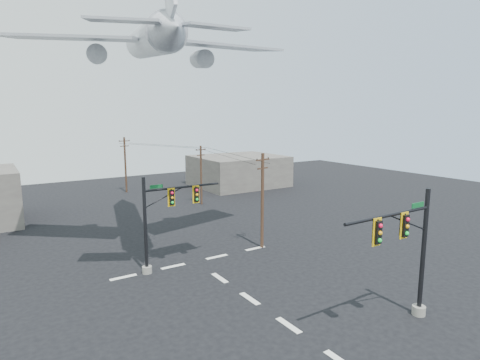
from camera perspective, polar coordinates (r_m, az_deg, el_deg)
ground at (r=24.77m, az=6.93°, el=-19.84°), size 120.00×120.00×0.00m
lane_markings at (r=28.60m, az=-0.14°, el=-15.53°), size 14.00×21.20×0.01m
signal_mast_near at (r=25.16m, az=22.93°, el=-9.65°), size 7.19×0.86×7.82m
signal_mast_far at (r=31.46m, az=-10.99°, el=-5.66°), size 6.67×0.82×7.46m
utility_pole_a at (r=35.96m, az=3.20°, el=-2.71°), size 1.70×0.53×8.63m
utility_pole_b at (r=53.47m, az=-5.55°, el=0.86°), size 1.59×0.39×7.88m
utility_pole_c at (r=63.90m, az=-15.99°, el=2.24°), size 1.74×0.31×8.51m
power_lines at (r=50.11m, az=-6.79°, el=4.30°), size 7.46×32.36×0.09m
airliner at (r=36.48m, az=-12.61°, el=18.78°), size 23.61×25.32×6.64m
building_right at (r=67.66m, az=-0.23°, el=1.33°), size 14.00×12.00×5.00m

